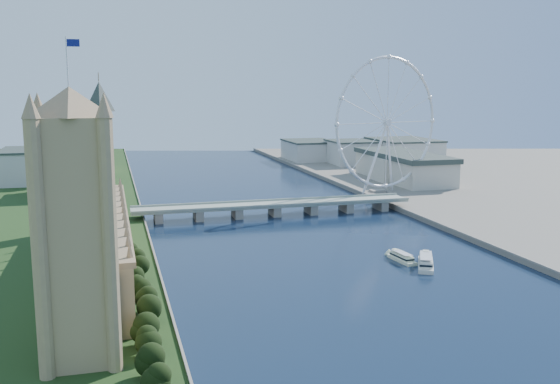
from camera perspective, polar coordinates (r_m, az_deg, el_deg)
name	(u,v)px	position (r m, az deg, el deg)	size (l,w,h in m)	color
tree_row	(143,319)	(254.43, -12.39, -11.31)	(9.04, 217.04, 21.24)	black
victoria_tower	(76,219)	(223.77, -18.18, -2.32)	(28.16, 28.16, 112.00)	tan
parliament_range	(104,241)	(343.53, -15.82, -4.36)	(24.00, 200.00, 70.00)	tan
big_ben	(101,136)	(443.27, -16.03, 4.97)	(20.02, 20.02, 110.00)	tan
westminster_bridge	(274,207)	(488.74, -0.51, -1.37)	(220.00, 22.00, 9.50)	gray
london_eye	(387,123)	(573.96, 9.77, 6.23)	(113.60, 39.12, 124.30)	silver
county_hall	(403,183)	(671.78, 11.16, 0.84)	(54.00, 144.00, 35.00)	beige
city_skyline	(250,158)	(746.53, -2.72, 3.17)	(505.00, 280.00, 32.00)	beige
tour_boat_near	(402,261)	(368.03, 11.06, -6.23)	(6.59, 25.98, 5.70)	#E6EEC6
tour_boat_far	(426,267)	(359.15, 13.17, -6.70)	(8.40, 32.73, 7.26)	silver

